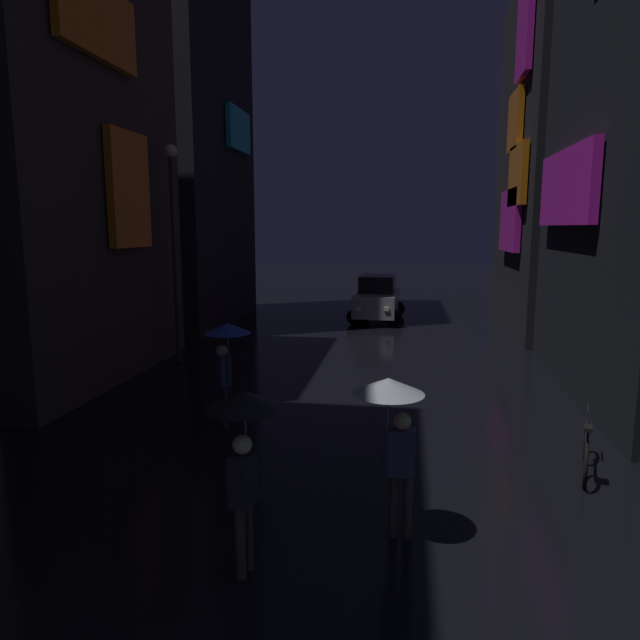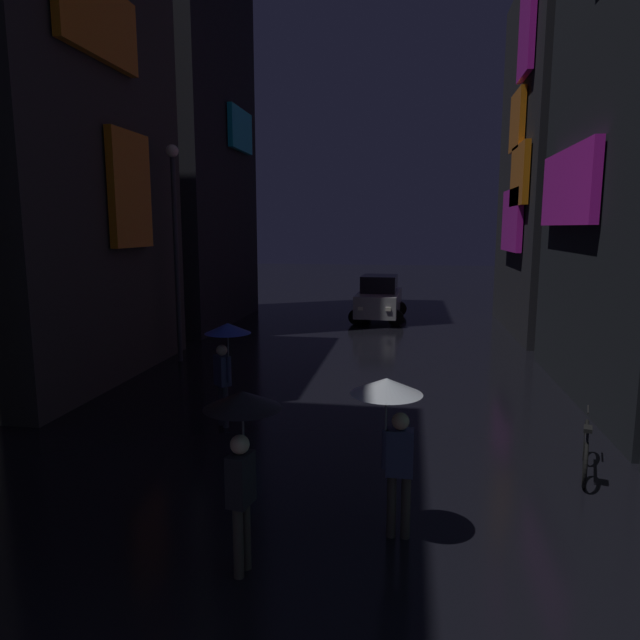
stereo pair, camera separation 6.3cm
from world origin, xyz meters
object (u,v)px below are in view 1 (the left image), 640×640
bicycle_parked_at_storefront (586,450)px  streetlamp_left_far (174,231)px  pedestrian_near_crossing_blue (226,346)px  car_distant (377,299)px  pedestrian_foreground_right_clear (393,413)px  pedestrian_midstreet_left_black (244,431)px

bicycle_parked_at_storefront → streetlamp_left_far: (-9.60, 6.45, 3.46)m
pedestrian_near_crossing_blue → car_distant: pedestrian_near_crossing_blue is taller
car_distant → streetlamp_left_far: 10.56m
streetlamp_left_far → bicycle_parked_at_storefront: bearing=-33.9°
pedestrian_foreground_right_clear → car_distant: 17.52m
bicycle_parked_at_storefront → car_distant: car_distant is taller
pedestrian_foreground_right_clear → streetlamp_left_far: streetlamp_left_far is taller
pedestrian_midstreet_left_black → bicycle_parked_at_storefront: pedestrian_midstreet_left_black is taller
streetlamp_left_far → pedestrian_foreground_right_clear: bearing=-53.8°
pedestrian_midstreet_left_black → car_distant: (0.55, 18.37, -0.74)m
pedestrian_near_crossing_blue → car_distant: (2.23, 13.85, -0.74)m
pedestrian_foreground_right_clear → car_distant: size_ratio=0.50×
bicycle_parked_at_storefront → streetlamp_left_far: streetlamp_left_far is taller
streetlamp_left_far → car_distant: bearing=57.6°
pedestrian_near_crossing_blue → streetlamp_left_far: streetlamp_left_far is taller
pedestrian_foreground_right_clear → pedestrian_near_crossing_blue: 4.91m
bicycle_parked_at_storefront → car_distant: 15.60m
pedestrian_near_crossing_blue → pedestrian_midstreet_left_black: size_ratio=1.00×
pedestrian_foreground_right_clear → streetlamp_left_far: (-6.53, 8.91, 2.18)m
pedestrian_near_crossing_blue → car_distant: bearing=80.9°
pedestrian_foreground_right_clear → pedestrian_near_crossing_blue: same height
car_distant → pedestrian_near_crossing_blue: bearing=-99.1°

